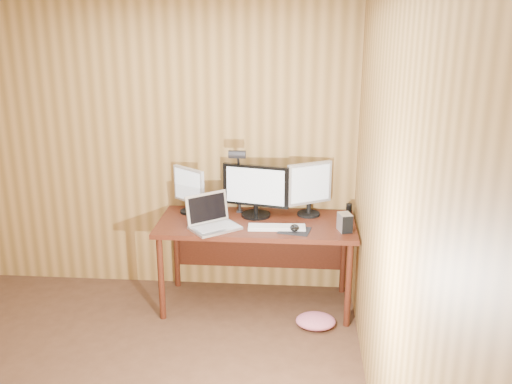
# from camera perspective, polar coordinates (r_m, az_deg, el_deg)

# --- Properties ---
(room_shell) EXTENTS (4.00, 4.00, 4.00)m
(room_shell) POSITION_cam_1_polar(r_m,az_deg,el_deg) (3.19, -19.28, -4.22)
(room_shell) COLOR #482C1B
(room_shell) RESTS_ON ground
(desk) EXTENTS (1.60, 0.70, 0.75)m
(desk) POSITION_cam_1_polar(r_m,az_deg,el_deg) (4.75, 0.12, -4.06)
(desk) COLOR #3F180D
(desk) RESTS_ON floor
(monitor_center) EXTENTS (0.56, 0.24, 0.44)m
(monitor_center) POSITION_cam_1_polar(r_m,az_deg,el_deg) (4.70, -0.02, 0.21)
(monitor_center) COLOR black
(monitor_center) RESTS_ON desk
(monitor_left) EXTENTS (0.29, 0.23, 0.39)m
(monitor_left) POSITION_cam_1_polar(r_m,az_deg,el_deg) (4.82, -6.72, 0.30)
(monitor_left) COLOR black
(monitor_left) RESTS_ON desk
(monitor_right) EXTENTS (0.37, 0.23, 0.45)m
(monitor_right) POSITION_cam_1_polar(r_m,az_deg,el_deg) (4.74, 5.37, 0.47)
(monitor_right) COLOR black
(monitor_right) RESTS_ON desk
(laptop) EXTENTS (0.46, 0.44, 0.26)m
(laptop) POSITION_cam_1_polar(r_m,az_deg,el_deg) (4.52, -4.45, -2.76)
(laptop) COLOR silver
(laptop) RESTS_ON desk
(keyboard) EXTENTS (0.46, 0.16, 0.02)m
(keyboard) POSITION_cam_1_polar(r_m,az_deg,el_deg) (4.50, 2.09, -3.54)
(keyboard) COLOR silver
(keyboard) RESTS_ON desk
(mousepad) EXTENTS (0.27, 0.24, 0.00)m
(mousepad) POSITION_cam_1_polar(r_m,az_deg,el_deg) (4.46, 3.88, -3.86)
(mousepad) COLOR black
(mousepad) RESTS_ON desk
(mouse) EXTENTS (0.08, 0.12, 0.04)m
(mouse) POSITION_cam_1_polar(r_m,az_deg,el_deg) (4.46, 3.88, -3.60)
(mouse) COLOR black
(mouse) RESTS_ON mousepad
(hard_drive) EXTENTS (0.12, 0.15, 0.14)m
(hard_drive) POSITION_cam_1_polar(r_m,az_deg,el_deg) (4.48, 8.88, -3.03)
(hard_drive) COLOR silver
(hard_drive) RESTS_ON desk
(phone) EXTENTS (0.06, 0.11, 0.01)m
(phone) POSITION_cam_1_polar(r_m,az_deg,el_deg) (4.50, -2.99, -3.61)
(phone) COLOR silver
(phone) RESTS_ON desk
(speaker) EXTENTS (0.05, 0.05, 0.12)m
(speaker) POSITION_cam_1_polar(r_m,az_deg,el_deg) (4.79, 9.26, -1.82)
(speaker) COLOR black
(speaker) RESTS_ON desk
(desk_lamp) EXTENTS (0.14, 0.20, 0.61)m
(desk_lamp) POSITION_cam_1_polar(r_m,az_deg,el_deg) (4.68, -1.79, 2.04)
(desk_lamp) COLOR black
(desk_lamp) RESTS_ON desk
(fabric_pile) EXTENTS (0.32, 0.26, 0.10)m
(fabric_pile) POSITION_cam_1_polar(r_m,az_deg,el_deg) (4.64, 5.99, -12.72)
(fabric_pile) COLOR #CD6379
(fabric_pile) RESTS_ON floor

